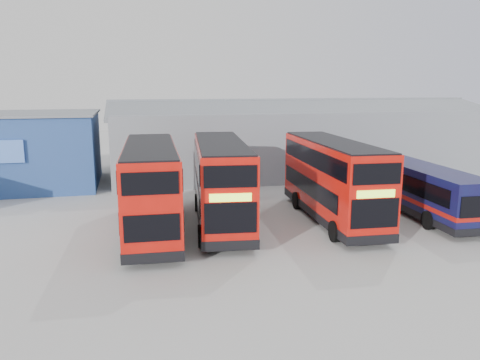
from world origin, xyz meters
TOP-DOWN VIEW (x-y plane):
  - ground_plane at (0.00, 0.00)m, footprint 120.00×120.00m
  - office_block at (-14.00, 17.99)m, footprint 12.30×8.32m
  - maintenance_shed at (8.00, 20.00)m, footprint 30.50×12.00m
  - double_decker_left at (-4.84, 5.31)m, footprint 2.93×10.12m
  - double_decker_centre at (-1.34, 5.92)m, footprint 3.55×10.17m
  - double_decker_right at (4.40, 5.21)m, footprint 2.99×10.00m
  - single_decker_blue at (9.55, 5.24)m, footprint 2.84×10.02m

SIDE VIEW (x-z plane):
  - ground_plane at x=0.00m, z-range 0.00..0.00m
  - single_decker_blue at x=9.55m, z-range -0.01..2.68m
  - double_decker_right at x=4.40m, z-range -0.01..4.16m
  - double_decker_centre at x=-1.34m, z-range -0.01..4.21m
  - double_decker_left at x=-4.84m, z-range -0.01..4.22m
  - office_block at x=-14.00m, z-range 0.02..5.14m
  - maintenance_shed at x=8.00m, z-range -0.34..5.55m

